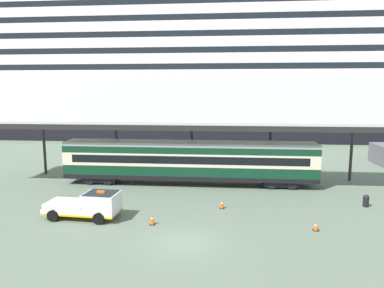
{
  "coord_description": "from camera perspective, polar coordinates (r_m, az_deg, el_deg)",
  "views": [
    {
      "loc": [
        2.35,
        -19.48,
        8.85
      ],
      "look_at": [
        -0.28,
        9.19,
        4.5
      ],
      "focal_mm": 32.83,
      "sensor_mm": 36.0,
      "label": 1
    }
  ],
  "objects": [
    {
      "name": "platform_canopy",
      "position": [
        33.31,
        -0.42,
        3.43
      ],
      "size": [
        39.58,
        5.37,
        6.12
      ],
      "color": "silver",
      "rests_on": "ground"
    },
    {
      "name": "traffic_cone_mid",
      "position": [
        27.15,
        4.89,
        -9.65
      ],
      "size": [
        0.36,
        0.36,
        0.74
      ],
      "color": "black",
      "rests_on": "ground"
    },
    {
      "name": "service_truck",
      "position": [
        25.94,
        -16.38,
        -9.41
      ],
      "size": [
        5.33,
        2.55,
        2.02
      ],
      "color": "white",
      "rests_on": "ground"
    },
    {
      "name": "train_carriage",
      "position": [
        33.4,
        -0.49,
        -2.7
      ],
      "size": [
        23.74,
        2.81,
        4.11
      ],
      "color": "black",
      "rests_on": "ground"
    },
    {
      "name": "traffic_cone_far",
      "position": [
        24.1,
        -6.45,
        -12.01
      ],
      "size": [
        0.36,
        0.36,
        0.79
      ],
      "color": "black",
      "rests_on": "ground"
    },
    {
      "name": "ground_plane",
      "position": [
        21.52,
        -1.56,
        -15.69
      ],
      "size": [
        400.0,
        400.0,
        0.0
      ],
      "primitive_type": "plane",
      "color": "#5C6E5D"
    },
    {
      "name": "cruise_ship",
      "position": [
        73.72,
        -5.09,
        10.77
      ],
      "size": [
        172.74,
        25.67,
        36.08
      ],
      "color": "black",
      "rests_on": "ground"
    },
    {
      "name": "traffic_cone_near",
      "position": [
        24.38,
        19.49,
        -12.44
      ],
      "size": [
        0.36,
        0.36,
        0.62
      ],
      "color": "black",
      "rests_on": "ground"
    },
    {
      "name": "quay_bollard",
      "position": [
        30.52,
        26.41,
        -8.17
      ],
      "size": [
        0.48,
        0.48,
        0.96
      ],
      "color": "black",
      "rests_on": "ground"
    }
  ]
}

